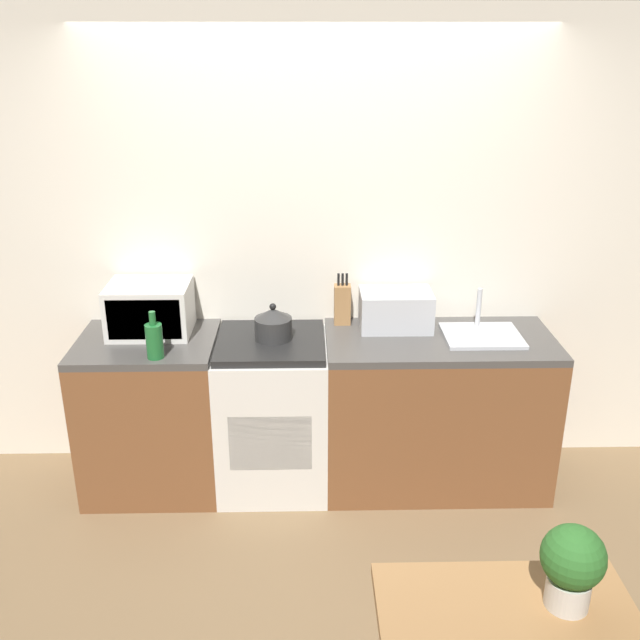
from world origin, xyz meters
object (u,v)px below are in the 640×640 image
Objects in this scene: stove_range at (273,413)px; bottle at (154,340)px; kettle at (273,324)px; microwave at (150,309)px; toaster_oven at (396,310)px.

bottle reaches higher than stove_range.
kettle is (0.02, 0.01, 0.54)m from stove_range.
kettle is 0.46× the size of microwave.
kettle is at bearing 36.74° from stove_range.
microwave is at bearing 171.37° from kettle.
kettle is 0.64m from bottle.
microwave is 1.11× the size of toaster_oven.
toaster_oven is at bearing 16.47° from bottle.
toaster_oven is (1.27, 0.38, 0.01)m from bottle.
toaster_oven reaches higher than kettle.
microwave is 1.76× the size of bottle.
stove_range is 4.42× the size of kettle.
stove_range is 0.54m from kettle.
microwave reaches higher than kettle.
stove_range is 0.83m from bottle.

